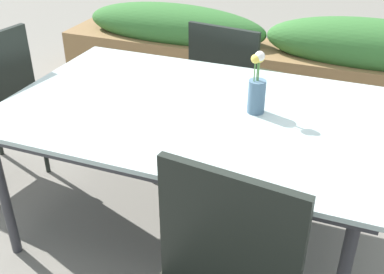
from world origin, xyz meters
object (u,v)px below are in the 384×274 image
Objects in this scene: dining_table at (192,116)px; flower_vase at (257,89)px; chair_far_side at (232,77)px; planter_box at (267,56)px.

flower_vase reaches higher than dining_table.
chair_far_side is 3.06× the size of flower_vase.
planter_box is at bearing 100.63° from flower_vase.
planter_box is at bearing 91.65° from dining_table.
chair_far_side is at bearing 112.93° from flower_vase.
flower_vase is at bearing -59.20° from chair_far_side.
dining_table is at bearing -168.77° from flower_vase.
flower_vase is at bearing -79.37° from planter_box.
dining_table is at bearing -77.10° from chair_far_side.
chair_far_side is at bearing -91.70° from planter_box.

